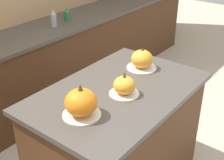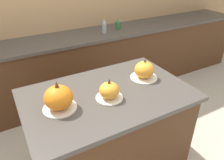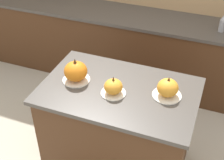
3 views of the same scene
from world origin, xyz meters
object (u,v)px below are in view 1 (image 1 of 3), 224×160
bottle_short (67,14)px  pumpkin_cake_center (124,86)px  bottle_tall (53,18)px  pumpkin_cake_left (81,103)px  pumpkin_cake_right (142,60)px

bottle_short → pumpkin_cake_center: bearing=-122.6°
bottle_tall → bottle_short: bearing=12.2°
pumpkin_cake_left → bottle_tall: bearing=52.5°
pumpkin_cake_left → pumpkin_cake_right: 0.73m
pumpkin_cake_right → bottle_tall: size_ratio=1.20×
pumpkin_cake_center → pumpkin_cake_right: 0.41m
pumpkin_cake_right → bottle_tall: bearing=77.3°
bottle_tall → bottle_short: size_ratio=1.30×
pumpkin_cake_center → bottle_tall: bearing=64.0°
pumpkin_cake_center → pumpkin_cake_right: size_ratio=0.87×
pumpkin_cake_left → bottle_short: size_ratio=1.57×
pumpkin_cake_center → bottle_short: (0.91, 1.43, 0.00)m
pumpkin_cake_left → pumpkin_cake_right: bearing=5.2°
pumpkin_cake_center → bottle_tall: bottle_tall is taller
pumpkin_cake_left → pumpkin_cake_right: size_ratio=1.01×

